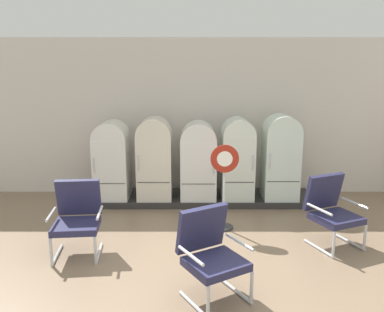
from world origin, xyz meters
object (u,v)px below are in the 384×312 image
at_px(refrigerator_4, 281,154).
at_px(refrigerator_0, 112,158).
at_px(refrigerator_1, 155,156).
at_px(refrigerator_3, 238,156).
at_px(armchair_right, 331,208).
at_px(armchair_left, 77,215).
at_px(sign_stand, 224,189).
at_px(armchair_center, 211,251).
at_px(refrigerator_2, 198,158).

bearing_deg(refrigerator_4, refrigerator_0, 179.49).
bearing_deg(refrigerator_1, refrigerator_3, 1.31).
relative_size(refrigerator_0, armchair_right, 1.42).
bearing_deg(armchair_left, sign_stand, 21.66).
bearing_deg(refrigerator_0, refrigerator_3, -0.23).
distance_m(armchair_left, armchair_right, 3.62).
bearing_deg(sign_stand, armchair_left, -158.34).
relative_size(refrigerator_3, armchair_left, 1.48).
bearing_deg(armchair_right, armchair_center, -143.11).
xyz_separation_m(refrigerator_3, armchair_right, (1.17, -1.80, -0.38)).
distance_m(refrigerator_1, refrigerator_2, 0.82).
bearing_deg(armchair_right, refrigerator_1, 147.01).
xyz_separation_m(refrigerator_1, refrigerator_2, (0.82, 0.02, -0.05)).
distance_m(refrigerator_2, refrigerator_4, 1.54).
distance_m(refrigerator_2, refrigerator_3, 0.74).
bearing_deg(armchair_left, refrigerator_2, 50.48).
height_order(refrigerator_1, refrigerator_3, refrigerator_1).
distance_m(refrigerator_0, armchair_left, 2.12).
relative_size(armchair_center, sign_stand, 0.74).
height_order(refrigerator_3, refrigerator_4, refrigerator_4).
height_order(refrigerator_0, refrigerator_1, refrigerator_1).
bearing_deg(refrigerator_1, refrigerator_2, 1.70).
bearing_deg(armchair_left, armchair_center, -31.16).
height_order(refrigerator_2, refrigerator_3, refrigerator_3).
xyz_separation_m(refrigerator_0, armchair_right, (3.53, -1.81, -0.34)).
distance_m(armchair_right, armchair_center, 2.27).
distance_m(refrigerator_0, armchair_right, 3.98).
relative_size(refrigerator_1, armchair_left, 1.49).
bearing_deg(armchair_center, refrigerator_2, 91.60).
bearing_deg(refrigerator_0, refrigerator_2, -0.73).
distance_m(refrigerator_2, armchair_right, 2.64).
bearing_deg(refrigerator_3, refrigerator_2, -179.13).
height_order(refrigerator_0, refrigerator_3, refrigerator_3).
height_order(refrigerator_4, armchair_right, refrigerator_4).
bearing_deg(refrigerator_4, armchair_center, -114.71).
distance_m(refrigerator_0, refrigerator_4, 3.16).
xyz_separation_m(armchair_left, sign_stand, (2.10, 0.83, 0.12)).
relative_size(refrigerator_1, armchair_right, 1.49).
bearing_deg(sign_stand, armchair_center, -98.94).
bearing_deg(refrigerator_3, armchair_center, -101.53).
height_order(refrigerator_3, armchair_left, refrigerator_3).
bearing_deg(refrigerator_1, sign_stand, -45.19).
height_order(refrigerator_1, refrigerator_4, refrigerator_4).
xyz_separation_m(refrigerator_2, armchair_right, (1.91, -1.79, -0.33)).
height_order(refrigerator_1, sign_stand, refrigerator_1).
bearing_deg(armchair_right, armchair_left, -175.59).
height_order(armchair_left, sign_stand, sign_stand).
relative_size(refrigerator_3, refrigerator_4, 0.96).
xyz_separation_m(refrigerator_1, refrigerator_3, (1.55, 0.04, -0.00)).
relative_size(refrigerator_3, armchair_center, 1.48).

